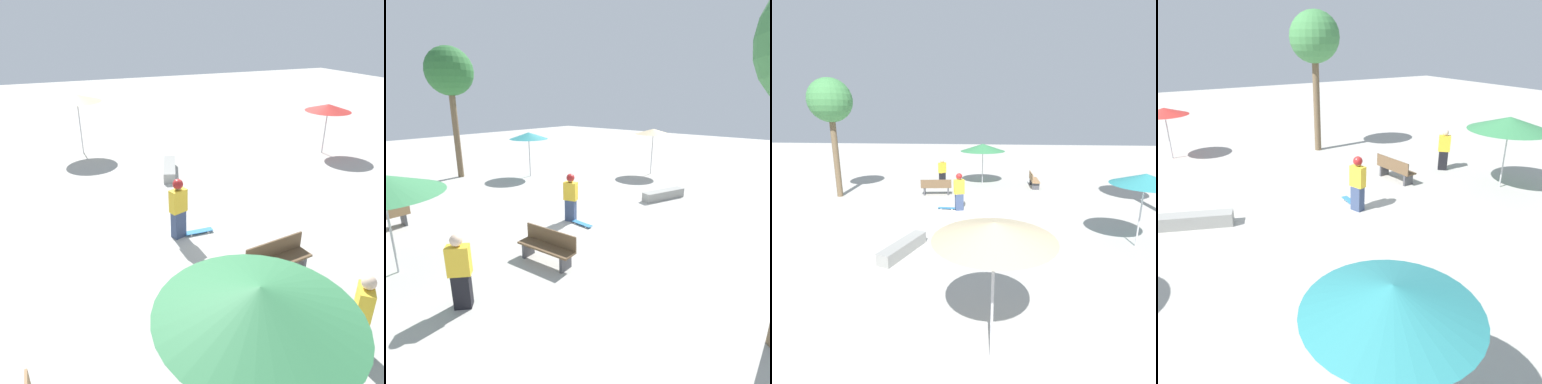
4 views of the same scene
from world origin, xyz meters
TOP-DOWN VIEW (x-y plane):
  - ground_plane at (0.00, 0.00)m, footprint 60.00×60.00m
  - skater_main at (-0.70, -0.83)m, footprint 0.50×0.37m
  - skateboard at (-0.14, -0.88)m, footprint 0.81×0.23m
  - concrete_ledge at (0.60, 3.57)m, footprint 1.08×2.04m
  - bench_near at (0.76, -3.28)m, footprint 1.64×0.63m
  - shade_umbrella_green at (-1.60, -6.04)m, footprint 2.66×2.66m
  - shade_umbrella_teal at (-6.81, 2.44)m, footprint 2.06×2.06m
  - shade_umbrella_red at (7.67, 3.37)m, footprint 1.90×1.90m
  - palm_tree_left at (5.72, -2.60)m, footprint 2.09×2.09m
  - bystander_watching at (0.80, -5.62)m, footprint 0.47×0.49m

SIDE VIEW (x-z plane):
  - ground_plane at x=0.00m, z-range 0.00..0.00m
  - skateboard at x=-0.14m, z-range 0.02..0.09m
  - concrete_ledge at x=0.60m, z-range 0.00..0.37m
  - bench_near at x=0.76m, z-range 0.00..0.85m
  - bystander_watching at x=0.80m, z-range 0.00..1.59m
  - skater_main at x=-0.70m, z-range 0.07..1.74m
  - shade_umbrella_red at x=7.67m, z-range 0.92..3.06m
  - shade_umbrella_green at x=-1.60m, z-range 1.00..3.44m
  - shade_umbrella_teal at x=-6.81m, z-range 1.02..3.43m
  - palm_tree_left at x=5.72m, z-range 1.78..7.63m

